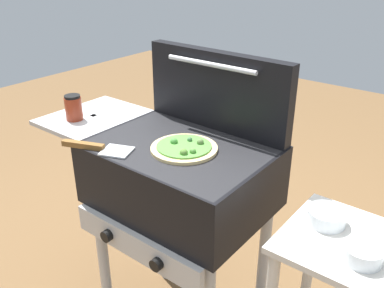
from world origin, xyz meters
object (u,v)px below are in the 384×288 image
object	(u,v)px
pizza_veggie	(184,148)
topping_bowl_near	(326,217)
spatula	(97,148)
grill	(178,180)
topping_bowl_far	(362,254)
sauce_jar	(74,108)

from	to	relation	value
pizza_veggie	topping_bowl_near	size ratio (longest dim) A/B	2.01
spatula	pizza_veggie	bearing A→B (deg)	37.18
grill	topping_bowl_far	bearing A→B (deg)	-4.78
spatula	topping_bowl_far	distance (m)	0.90
pizza_veggie	topping_bowl_near	bearing A→B (deg)	7.27
grill	sauce_jar	size ratio (longest dim) A/B	9.18
sauce_jar	spatula	world-z (taller)	sauce_jar
grill	pizza_veggie	xyz separation A→B (m)	(0.05, -0.02, 0.15)
sauce_jar	topping_bowl_far	distance (m)	1.19
topping_bowl_far	sauce_jar	bearing A→B (deg)	-179.22
topping_bowl_far	grill	bearing A→B (deg)	175.22
grill	pizza_veggie	world-z (taller)	pizza_veggie
grill	topping_bowl_near	world-z (taller)	grill
grill	topping_bowl_near	xyz separation A→B (m)	(0.55, 0.05, 0.05)
spatula	grill	bearing A→B (deg)	46.10
grill	topping_bowl_far	distance (m)	0.69
spatula	topping_bowl_far	world-z (taller)	spatula
pizza_veggie	topping_bowl_far	world-z (taller)	pizza_veggie
grill	topping_bowl_near	bearing A→B (deg)	4.72
sauce_jar	topping_bowl_near	distance (m)	1.06
sauce_jar	spatula	bearing A→B (deg)	-23.92
spatula	sauce_jar	bearing A→B (deg)	156.08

